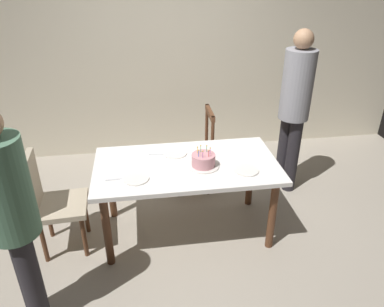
% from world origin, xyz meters
% --- Properties ---
extents(ground, '(6.40, 6.40, 0.00)m').
position_xyz_m(ground, '(0.00, 0.00, 0.00)').
color(ground, '#9E9384').
extents(back_wall, '(6.40, 0.10, 2.60)m').
position_xyz_m(back_wall, '(0.00, 1.85, 1.30)').
color(back_wall, beige).
rests_on(back_wall, ground).
extents(dining_table, '(1.65, 0.89, 0.75)m').
position_xyz_m(dining_table, '(0.00, 0.00, 0.66)').
color(dining_table, white).
rests_on(dining_table, ground).
extents(birthday_cake, '(0.28, 0.28, 0.19)m').
position_xyz_m(birthday_cake, '(0.14, -0.07, 0.81)').
color(birthday_cake, silver).
rests_on(birthday_cake, dining_table).
extents(plate_near_celebrant, '(0.22, 0.22, 0.01)m').
position_xyz_m(plate_near_celebrant, '(-0.45, -0.20, 0.76)').
color(plate_near_celebrant, white).
rests_on(plate_near_celebrant, dining_table).
extents(plate_far_side, '(0.22, 0.22, 0.01)m').
position_xyz_m(plate_far_side, '(-0.08, 0.20, 0.76)').
color(plate_far_side, white).
rests_on(plate_far_side, dining_table).
extents(plate_near_guest, '(0.22, 0.22, 0.01)m').
position_xyz_m(plate_near_guest, '(0.49, -0.20, 0.76)').
color(plate_near_guest, white).
rests_on(plate_near_guest, dining_table).
extents(fork_near_celebrant, '(0.18, 0.03, 0.01)m').
position_xyz_m(fork_near_celebrant, '(-0.61, -0.18, 0.75)').
color(fork_near_celebrant, silver).
rests_on(fork_near_celebrant, dining_table).
extents(fork_far_side, '(0.18, 0.05, 0.01)m').
position_xyz_m(fork_far_side, '(-0.24, 0.21, 0.75)').
color(fork_far_side, silver).
rests_on(fork_far_side, dining_table).
extents(chair_spindle_back, '(0.45, 0.45, 0.95)m').
position_xyz_m(chair_spindle_back, '(0.19, 0.76, 0.46)').
color(chair_spindle_back, '#56331E').
rests_on(chair_spindle_back, ground).
extents(chair_upholstered, '(0.47, 0.46, 0.95)m').
position_xyz_m(chair_upholstered, '(-1.21, -0.06, 0.53)').
color(chair_upholstered, tan).
rests_on(chair_upholstered, ground).
extents(person_celebrant, '(0.32, 0.32, 1.67)m').
position_xyz_m(person_celebrant, '(-1.22, -0.83, 0.95)').
color(person_celebrant, '#262328').
rests_on(person_celebrant, ground).
extents(person_guest, '(0.32, 0.32, 1.79)m').
position_xyz_m(person_guest, '(1.24, 0.62, 1.03)').
color(person_guest, '#262328').
rests_on(person_guest, ground).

